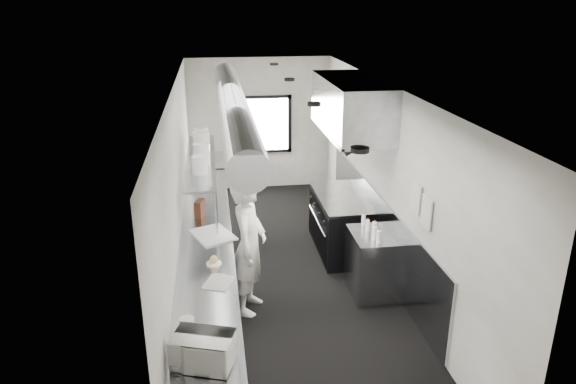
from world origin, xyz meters
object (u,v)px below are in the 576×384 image
object	(u,v)px
bottle_station	(374,263)
microwave	(203,350)
deli_tub_a	(190,334)
plate_stack_c	(201,143)
prep_counter	(208,268)
far_work_table	(207,181)
pass_shelf	(201,161)
line_cook	(249,246)
knife_block	(200,208)
plate_stack_d	(201,138)
small_plate	(214,263)
squeeze_bottle_b	(374,233)
deli_tub_b	(187,323)
plate_stack_a	(200,165)
exhaust_hood	(351,106)
range	(343,223)
squeeze_bottle_c	(374,228)
cutting_board	(213,235)
squeeze_bottle_a	(379,237)
squeeze_bottle_d	(367,225)
plate_stack_b	(201,154)
squeeze_bottle_e	(364,220)

from	to	relation	value
bottle_station	microwave	xyz separation A→B (m)	(-2.32, -2.44, 0.60)
deli_tub_a	plate_stack_c	bearing A→B (deg)	88.28
prep_counter	far_work_table	size ratio (longest dim) A/B	5.00
pass_shelf	line_cook	world-z (taller)	line_cook
knife_block	plate_stack_d	xyz separation A→B (m)	(0.04, 1.38, 0.72)
small_plate	plate_stack_c	distance (m)	2.65
plate_stack_d	squeeze_bottle_b	xyz separation A→B (m)	(2.27, -2.53, -0.75)
prep_counter	knife_block	distance (m)	0.98
deli_tub_b	plate_stack_a	world-z (taller)	plate_stack_a
bottle_station	microwave	distance (m)	3.41
plate_stack_d	prep_counter	bearing A→B (deg)	-88.78
exhaust_hood	range	xyz separation A→B (m)	(-0.06, 0.00, -1.92)
prep_counter	knife_block	bearing A→B (deg)	96.18
microwave	deli_tub_a	bearing A→B (deg)	127.12
deli_tub_a	knife_block	world-z (taller)	knife_block
small_plate	squeeze_bottle_c	world-z (taller)	squeeze_bottle_c
deli_tub_b	cutting_board	size ratio (longest dim) A/B	0.23
pass_shelf	small_plate	distance (m)	2.35
cutting_board	squeeze_bottle_a	world-z (taller)	squeeze_bottle_a
squeeze_bottle_d	deli_tub_a	bearing A→B (deg)	-137.51
knife_block	pass_shelf	bearing A→B (deg)	104.99
knife_block	plate_stack_d	world-z (taller)	plate_stack_d
squeeze_bottle_c	plate_stack_b	bearing A→B (deg)	149.56
bottle_station	knife_block	distance (m)	2.64
line_cook	squeeze_bottle_a	world-z (taller)	line_cook
prep_counter	pass_shelf	size ratio (longest dim) A/B	2.00
deli_tub_a	squeeze_bottle_d	xyz separation A→B (m)	(2.36, 2.17, 0.03)
plate_stack_c	squeeze_bottle_e	xyz separation A→B (m)	(2.24, -1.63, -0.77)
squeeze_bottle_e	exhaust_hood	bearing A→B (deg)	88.16
prep_counter	knife_block	world-z (taller)	knife_block
bottle_station	microwave	size ratio (longest dim) A/B	1.85
line_cook	squeeze_bottle_e	distance (m)	1.74
range	plate_stack_c	size ratio (longest dim) A/B	4.35
line_cook	cutting_board	xyz separation A→B (m)	(-0.46, 0.45, -0.01)
plate_stack_b	squeeze_bottle_d	world-z (taller)	plate_stack_b
plate_stack_a	squeeze_bottle_c	distance (m)	2.61
squeeze_bottle_b	squeeze_bottle_d	bearing A→B (deg)	91.42
knife_block	exhaust_hood	bearing A→B (deg)	28.60
range	squeeze_bottle_b	world-z (taller)	squeeze_bottle_b
plate_stack_b	range	bearing A→B (deg)	-0.02
plate_stack_b	plate_stack_d	world-z (taller)	plate_stack_d
plate_stack_d	far_work_table	bearing A→B (deg)	88.28
line_cook	squeeze_bottle_c	distance (m)	1.75
line_cook	plate_stack_c	world-z (taller)	plate_stack_c
pass_shelf	bottle_station	distance (m)	3.09
pass_shelf	deli_tub_b	world-z (taller)	pass_shelf
plate_stack_a	squeeze_bottle_a	xyz separation A→B (m)	(2.30, -1.25, -0.71)
microwave	squeeze_bottle_e	xyz separation A→B (m)	(2.23, 2.76, -0.06)
knife_block	squeeze_bottle_e	distance (m)	2.39
plate_stack_a	plate_stack_b	distance (m)	0.43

